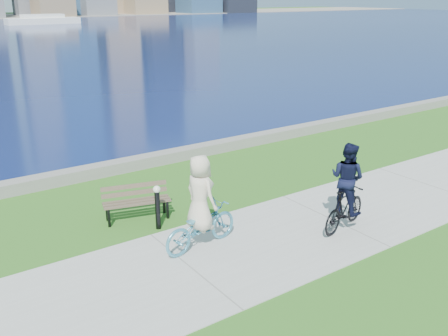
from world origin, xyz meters
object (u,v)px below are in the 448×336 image
at_px(park_bench, 136,199).
at_px(cyclist_man, 346,194).
at_px(cyclist_woman, 201,214).
at_px(bollard_lamp, 157,204).

xyz_separation_m(park_bench, cyclist_man, (3.69, -3.32, 0.39)).
bearing_deg(cyclist_woman, park_bench, 4.41).
distance_m(park_bench, cyclist_woman, 2.24).
height_order(bollard_lamp, cyclist_man, cyclist_man).
bearing_deg(bollard_lamp, cyclist_woman, -76.67).
bearing_deg(bollard_lamp, cyclist_man, -35.37).
bearing_deg(park_bench, cyclist_woman, -62.29).
height_order(bollard_lamp, cyclist_woman, cyclist_woman).
bearing_deg(cyclist_man, cyclist_woman, 56.84).
relative_size(bollard_lamp, cyclist_woman, 0.52).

